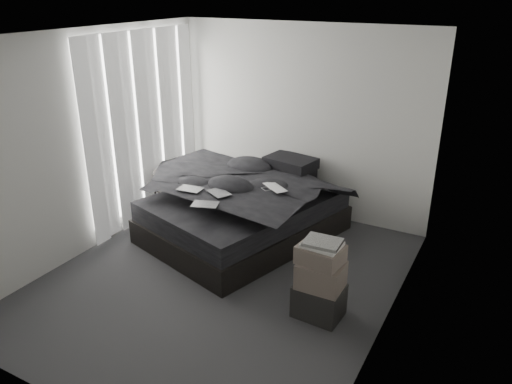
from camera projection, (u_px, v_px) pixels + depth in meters
The scene contains 25 objects.
floor at pixel (222, 278), 5.56m from camera, with size 3.60×4.20×0.01m, color #343336.
ceiling at pixel (214, 35), 4.55m from camera, with size 3.60×4.20×0.01m, color white.
wall_back at pixel (302, 122), 6.76m from camera, with size 3.60×0.01×2.60m, color silver.
wall_front at pixel (50, 262), 3.35m from camera, with size 3.60×0.01×2.60m, color silver.
wall_left at pixel (89, 144), 5.85m from camera, with size 0.01×4.20×2.60m, color silver.
wall_right at pixel (396, 203), 4.26m from camera, with size 0.01×4.20×2.60m, color silver.
window_left at pixel (141, 122), 6.55m from camera, with size 0.02×2.00×2.30m, color white.
curtain_left at pixel (144, 128), 6.56m from camera, with size 0.06×2.12×2.48m, color white.
bed at pixel (244, 224), 6.46m from camera, with size 1.75×2.31×0.31m, color black.
mattress at pixel (243, 204), 6.35m from camera, with size 1.68×2.24×0.25m, color black.
duvet at pixel (240, 187), 6.21m from camera, with size 1.70×1.97×0.27m, color black.
pillow_lower at pixel (287, 171), 6.89m from camera, with size 0.69×0.47×0.16m, color black.
pillow_upper at pixel (291, 163), 6.77m from camera, with size 0.65×0.45×0.15m, color black.
laptop at pixel (271, 182), 5.95m from camera, with size 0.37×0.24×0.03m, color silver.
comic_a at pixel (190, 182), 5.98m from camera, with size 0.29×0.19×0.01m, color black.
comic_b at pixel (219, 186), 5.86m from camera, with size 0.29×0.19×0.01m, color black.
comic_c at pixel (205, 196), 5.55m from camera, with size 0.29×0.19×0.01m, color black.
side_stand at pixel (169, 195), 6.86m from camera, with size 0.38×0.38×0.69m, color black.
papers at pixel (168, 171), 6.71m from camera, with size 0.27×0.20×0.01m, color white.
floor_books at pixel (183, 223), 6.68m from camera, with size 0.14×0.20×0.14m, color black.
box_lower at pixel (319, 300), 4.88m from camera, with size 0.45×0.36×0.34m, color black.
box_mid at pixel (321, 275), 4.75m from camera, with size 0.43×0.34×0.26m, color #62564D.
box_upper at pixel (321, 254), 4.69m from camera, with size 0.41×0.33×0.18m, color #62564D.
art_book_white at pixel (322, 245), 4.64m from camera, with size 0.35×0.28×0.03m, color silver.
art_book_snake at pixel (323, 242), 4.62m from camera, with size 0.34×0.27×0.03m, color silver.
Camera 1 is at (2.62, -3.99, 3.03)m, focal length 35.00 mm.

